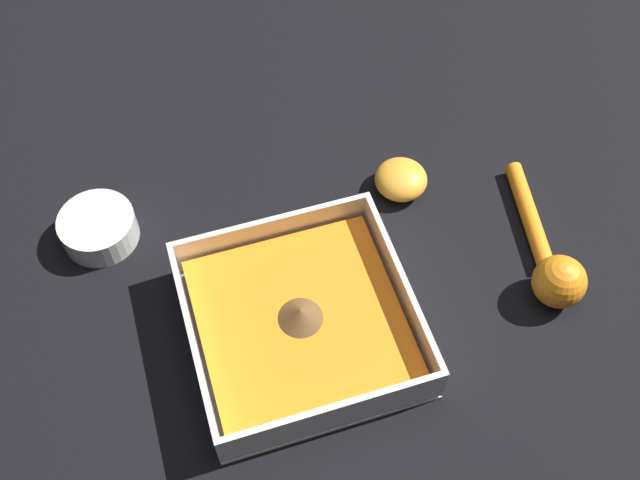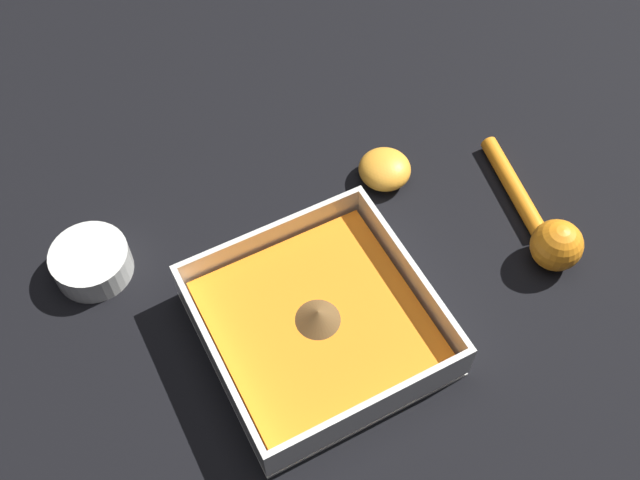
{
  "view_description": "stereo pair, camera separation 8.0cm",
  "coord_description": "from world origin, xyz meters",
  "px_view_note": "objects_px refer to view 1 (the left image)",
  "views": [
    {
      "loc": [
        0.06,
        0.38,
        0.7
      ],
      "look_at": [
        -0.07,
        -0.05,
        0.03
      ],
      "focal_mm": 42.0,
      "sensor_mm": 36.0,
      "label": 1
    },
    {
      "loc": [
        0.14,
        0.35,
        0.7
      ],
      "look_at": [
        -0.07,
        -0.05,
        0.03
      ],
      "focal_mm": 42.0,
      "sensor_mm": 36.0,
      "label": 2
    }
  ],
  "objects_px": {
    "square_dish": "(301,324)",
    "spice_bowl": "(99,229)",
    "lemon_squeezer": "(552,265)",
    "lemon_half": "(401,179)"
  },
  "relations": [
    {
      "from": "spice_bowl",
      "to": "lemon_squeezer",
      "type": "distance_m",
      "value": 0.49
    },
    {
      "from": "square_dish",
      "to": "lemon_squeezer",
      "type": "relative_size",
      "value": 1.13
    },
    {
      "from": "square_dish",
      "to": "lemon_half",
      "type": "relative_size",
      "value": 3.61
    },
    {
      "from": "spice_bowl",
      "to": "lemon_squeezer",
      "type": "bearing_deg",
      "value": 156.38
    },
    {
      "from": "square_dish",
      "to": "lemon_squeezer",
      "type": "bearing_deg",
      "value": 176.55
    },
    {
      "from": "spice_bowl",
      "to": "square_dish",
      "type": "bearing_deg",
      "value": 134.69
    },
    {
      "from": "square_dish",
      "to": "lemon_half",
      "type": "xyz_separation_m",
      "value": [
        -0.16,
        -0.15,
        -0.0
      ]
    },
    {
      "from": "spice_bowl",
      "to": "lemon_squeezer",
      "type": "height_order",
      "value": "lemon_squeezer"
    },
    {
      "from": "spice_bowl",
      "to": "lemon_half",
      "type": "bearing_deg",
      "value": 174.0
    },
    {
      "from": "square_dish",
      "to": "spice_bowl",
      "type": "xyz_separation_m",
      "value": [
        0.18,
        -0.18,
        -0.0
      ]
    }
  ]
}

